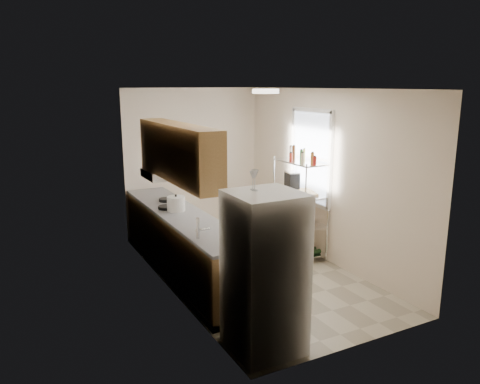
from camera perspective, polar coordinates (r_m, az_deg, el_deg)
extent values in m
cube|color=#B9AF96|center=(6.87, 1.57, -9.79)|extent=(2.50, 4.40, 0.01)
cube|color=silver|center=(6.34, 1.72, 12.53)|extent=(2.50, 4.40, 0.01)
cube|color=#F0DEC8|center=(8.44, -5.71, 3.69)|extent=(2.50, 0.01, 2.60)
cube|color=#F0DEC8|center=(4.74, 14.81, -4.06)|extent=(2.50, 0.01, 2.60)
cube|color=#F0DEC8|center=(5.98, -8.91, -0.26)|extent=(0.01, 4.40, 2.60)
cube|color=#F0DEC8|center=(7.16, 10.43, 1.87)|extent=(0.01, 4.40, 2.60)
cube|color=#AD8149|center=(6.73, -7.16, -6.42)|extent=(0.60, 3.48, 0.86)
cube|color=gray|center=(6.60, -7.15, -2.72)|extent=(0.63, 3.51, 0.04)
cube|color=#B7BABC|center=(5.58, -3.33, -5.64)|extent=(0.52, 0.44, 0.04)
cube|color=#B7BABC|center=(8.03, -8.74, -3.02)|extent=(0.01, 0.55, 0.72)
cube|color=#AD8149|center=(6.04, -7.59, 4.84)|extent=(0.33, 2.20, 0.72)
cube|color=#B7BABC|center=(6.88, -9.37, 2.22)|extent=(0.50, 0.60, 0.12)
cube|color=white|center=(7.38, 8.66, 4.23)|extent=(0.06, 1.00, 1.46)
cube|color=silver|center=(7.57, 7.16, -6.84)|extent=(0.45, 0.90, 0.02)
cube|color=silver|center=(7.43, 7.25, -3.57)|extent=(0.45, 0.90, 0.02)
cube|color=silver|center=(7.32, 7.35, -0.19)|extent=(0.45, 0.90, 0.02)
cube|color=silver|center=(7.22, 7.47, 3.68)|extent=(0.45, 0.90, 0.02)
cylinder|color=silver|center=(6.91, 7.92, -2.93)|extent=(0.02, 0.02, 1.55)
cylinder|color=silver|center=(7.61, 4.10, -1.34)|extent=(0.02, 0.02, 1.55)
cylinder|color=silver|center=(7.16, 10.71, -2.47)|extent=(0.02, 0.02, 1.55)
cylinder|color=silver|center=(7.84, 6.75, -0.98)|extent=(0.02, 0.02, 1.55)
cylinder|color=white|center=(6.08, 3.13, 12.17)|extent=(0.34, 0.34, 0.05)
cube|color=white|center=(4.72, 3.01, -9.84)|extent=(0.68, 0.68, 1.65)
cylinder|color=white|center=(6.70, -7.80, -1.41)|extent=(0.26, 0.26, 0.21)
cylinder|color=black|center=(6.84, -8.97, -1.86)|extent=(0.28, 0.28, 0.04)
cylinder|color=black|center=(7.27, -8.99, -0.95)|extent=(0.31, 0.31, 0.05)
cube|color=tan|center=(7.28, 7.52, -0.04)|extent=(0.50, 0.58, 0.03)
cube|color=black|center=(7.47, 6.36, 1.37)|extent=(0.22, 0.28, 0.30)
cube|color=#9D2E13|center=(7.56, 6.08, -2.54)|extent=(0.11, 0.15, 0.16)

